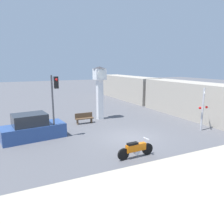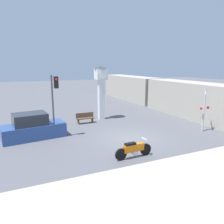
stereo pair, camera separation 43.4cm
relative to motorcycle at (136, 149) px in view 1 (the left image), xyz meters
name	(u,v)px [view 1 (the left image)]	position (x,y,z in m)	size (l,w,h in m)	color
ground_plane	(130,138)	(1.43, 3.00, -0.49)	(120.00, 120.00, 0.00)	#56565B
sidewalk_strip	(214,185)	(1.43, -4.00, -0.44)	(36.00, 6.00, 0.10)	#B2A893
motorcycle	(136,149)	(0.00, 0.00, 0.00)	(2.30, 0.50, 1.01)	black
clock_tower	(100,85)	(1.60, 9.02, 2.77)	(1.19, 1.19, 4.93)	white
freight_train	(154,92)	(10.23, 12.41, 1.21)	(2.80, 25.57, 3.40)	#ADA393
traffic_light	(55,96)	(-3.29, 5.20, 2.53)	(0.50, 0.35, 4.40)	#47474C
railroad_crossing_signal	(203,108)	(7.35, 2.15, 1.35)	(0.90, 0.82, 3.35)	#B7B7BC
bench	(84,118)	(-0.26, 8.18, 0.00)	(1.60, 0.44, 0.92)	brown
parked_car	(33,128)	(-4.80, 5.80, 0.26)	(4.39, 2.30, 1.80)	#2D4C8C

